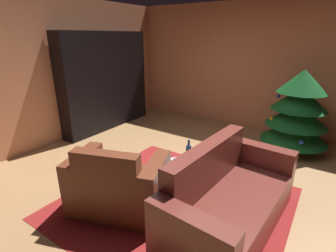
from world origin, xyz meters
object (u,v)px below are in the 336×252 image
at_px(couch_red, 228,201).
at_px(book_stack_on_table, 186,164).
at_px(armchair_red, 118,187).
at_px(bookshelf_unit, 111,82).
at_px(decorated_tree, 298,111).
at_px(bottle_on_table, 188,154).
at_px(coffee_table, 186,174).

xyz_separation_m(couch_red, book_stack_on_table, (-0.57, 0.11, 0.21)).
bearing_deg(armchair_red, couch_red, 21.46).
distance_m(bookshelf_unit, couch_red, 3.77).
distance_m(couch_red, decorated_tree, 2.51).
height_order(armchair_red, decorated_tree, decorated_tree).
distance_m(bookshelf_unit, bottle_on_table, 3.07).
bearing_deg(couch_red, decorated_tree, 84.11).
distance_m(couch_red, book_stack_on_table, 0.62).
xyz_separation_m(couch_red, decorated_tree, (0.25, 2.47, 0.41)).
bearing_deg(bookshelf_unit, decorated_tree, 12.88).
xyz_separation_m(couch_red, bottle_on_table, (-0.62, 0.25, 0.27)).
xyz_separation_m(coffee_table, book_stack_on_table, (-0.03, 0.04, 0.09)).
relative_size(book_stack_on_table, decorated_tree, 0.15).
bearing_deg(book_stack_on_table, coffee_table, -46.11).
height_order(armchair_red, couch_red, couch_red).
height_order(couch_red, coffee_table, couch_red).
xyz_separation_m(couch_red, coffee_table, (-0.54, 0.07, 0.11)).
distance_m(armchair_red, decorated_tree, 3.25).
relative_size(couch_red, decorated_tree, 1.29).
relative_size(couch_red, coffee_table, 2.51).
relative_size(coffee_table, decorated_tree, 0.51).
bearing_deg(decorated_tree, book_stack_on_table, -109.28).
distance_m(coffee_table, bottle_on_table, 0.25).
relative_size(couch_red, book_stack_on_table, 8.73).
bearing_deg(coffee_table, decorated_tree, 71.71).
xyz_separation_m(bottle_on_table, decorated_tree, (0.87, 2.21, 0.13)).
relative_size(armchair_red, couch_red, 0.67).
relative_size(armchair_red, coffee_table, 1.67).
distance_m(armchair_red, couch_red, 1.21).
height_order(armchair_red, coffee_table, armchair_red).
height_order(couch_red, bottle_on_table, couch_red).
bearing_deg(bottle_on_table, coffee_table, -65.86).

